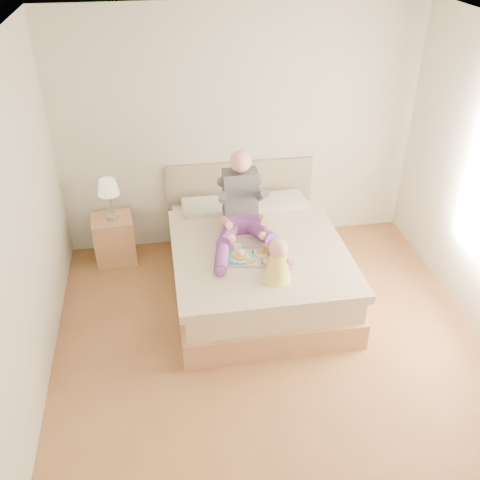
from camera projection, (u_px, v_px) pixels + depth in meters
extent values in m
cube|color=brown|center=(277.00, 356.00, 4.85)|extent=(4.00, 4.20, 0.01)
cube|color=silver|center=(292.00, 49.00, 3.40)|extent=(4.00, 4.20, 0.02)
cube|color=beige|center=(239.00, 131.00, 5.87)|extent=(4.00, 0.02, 2.70)
cube|color=beige|center=(391.00, 471.00, 2.38)|extent=(4.00, 0.02, 2.70)
cube|color=beige|center=(13.00, 253.00, 3.85)|extent=(0.02, 4.20, 2.70)
cube|color=#A9794F|center=(256.00, 278.00, 5.62)|extent=(1.68, 2.13, 0.28)
cube|color=beige|center=(256.00, 258.00, 5.48)|extent=(1.60, 2.05, 0.24)
cube|color=beige|center=(259.00, 252.00, 5.27)|extent=(1.70, 1.80, 0.09)
cube|color=white|center=(211.00, 209.00, 5.95)|extent=(0.62, 0.40, 0.14)
cube|color=white|center=(277.00, 204.00, 6.05)|extent=(0.62, 0.40, 0.14)
cube|color=#827359|center=(239.00, 200.00, 6.32)|extent=(1.70, 0.08, 1.00)
cube|color=#A9794F|center=(114.00, 239.00, 6.03)|extent=(0.48, 0.43, 0.54)
cylinder|color=silver|center=(112.00, 217.00, 5.86)|extent=(0.13, 0.13, 0.04)
cylinder|color=silver|center=(111.00, 205.00, 5.78)|extent=(0.03, 0.03, 0.26)
cone|color=#F2E8BD|center=(108.00, 187.00, 5.66)|extent=(0.23, 0.23, 0.17)
cube|color=#6E3585|center=(241.00, 220.00, 5.53)|extent=(0.37, 0.30, 0.17)
cube|color=#37363D|center=(240.00, 192.00, 5.42)|extent=(0.35, 0.22, 0.46)
sphere|color=#F3AD98|center=(241.00, 161.00, 5.21)|extent=(0.21, 0.21, 0.21)
cylinder|color=#6E3585|center=(229.00, 234.00, 5.33)|extent=(0.31, 0.52, 0.21)
cylinder|color=#6E3585|center=(222.00, 257.00, 5.01)|extent=(0.20, 0.46, 0.12)
sphere|color=#6E3585|center=(220.00, 271.00, 4.83)|extent=(0.11, 0.11, 0.11)
cylinder|color=#37363D|center=(223.00, 198.00, 5.27)|extent=(0.12, 0.30, 0.24)
cylinder|color=#F3AD98|center=(226.00, 222.00, 5.21)|extent=(0.10, 0.30, 0.16)
sphere|color=#F3AD98|center=(231.00, 238.00, 5.15)|extent=(0.09, 0.09, 0.09)
cylinder|color=#6E3585|center=(260.00, 232.00, 5.36)|extent=(0.30, 0.52, 0.21)
cylinder|color=#6E3585|center=(278.00, 252.00, 5.08)|extent=(0.19, 0.46, 0.12)
sphere|color=#6E3585|center=(287.00, 265.00, 4.91)|extent=(0.11, 0.11, 0.11)
cylinder|color=#37363D|center=(261.00, 195.00, 5.32)|extent=(0.11, 0.29, 0.24)
cylinder|color=#F3AD98|center=(263.00, 219.00, 5.26)|extent=(0.11, 0.30, 0.16)
sphere|color=#F3AD98|center=(263.00, 236.00, 5.19)|extent=(0.09, 0.09, 0.09)
cube|color=silver|center=(249.00, 258.00, 5.10)|extent=(0.47, 0.40, 0.01)
cylinder|color=#45C7B6|center=(240.00, 256.00, 5.10)|extent=(0.24, 0.24, 0.01)
cylinder|color=gold|center=(240.00, 255.00, 5.09)|extent=(0.16, 0.16, 0.02)
cylinder|color=white|center=(236.00, 247.00, 5.18)|extent=(0.07, 0.07, 0.08)
torus|color=white|center=(240.00, 247.00, 5.17)|extent=(0.02, 0.06, 0.06)
cylinder|color=#9C784C|center=(236.00, 243.00, 5.15)|extent=(0.06, 0.06, 0.01)
cylinder|color=white|center=(261.00, 253.00, 5.15)|extent=(0.14, 0.14, 0.01)
cube|color=gold|center=(261.00, 252.00, 5.14)|extent=(0.09, 0.08, 0.02)
cylinder|color=white|center=(251.00, 263.00, 5.01)|extent=(0.14, 0.14, 0.01)
ellipsoid|color=#AD2312|center=(253.00, 262.00, 5.00)|extent=(0.03, 0.03, 0.01)
cylinder|color=white|center=(267.00, 250.00, 5.11)|extent=(0.06, 0.06, 0.11)
cylinder|color=orange|center=(267.00, 250.00, 5.11)|extent=(0.06, 0.06, 0.10)
cylinder|color=white|center=(264.00, 262.00, 5.00)|extent=(0.06, 0.06, 0.04)
cylinder|color=#3F2309|center=(264.00, 262.00, 5.00)|extent=(0.05, 0.05, 0.03)
cone|color=#FFE850|center=(277.00, 267.00, 4.75)|extent=(0.25, 0.25, 0.27)
sphere|color=#F3AD98|center=(278.00, 248.00, 4.64)|extent=(0.17, 0.17, 0.17)
cylinder|color=#F3AD98|center=(271.00, 267.00, 4.90)|extent=(0.11, 0.20, 0.07)
sphere|color=#F3AD98|center=(269.00, 261.00, 4.98)|extent=(0.05, 0.05, 0.05)
cylinder|color=#F3AD98|center=(266.00, 261.00, 4.72)|extent=(0.10, 0.15, 0.12)
cylinder|color=#F3AD98|center=(281.00, 267.00, 4.90)|extent=(0.06, 0.19, 0.07)
sphere|color=#F3AD98|center=(280.00, 261.00, 4.98)|extent=(0.05, 0.05, 0.05)
cylinder|color=#F3AD98|center=(289.00, 261.00, 4.73)|extent=(0.06, 0.14, 0.12)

